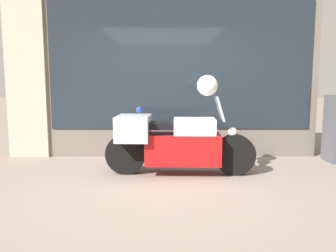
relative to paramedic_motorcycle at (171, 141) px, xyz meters
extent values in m
plane|color=gray|center=(-0.15, -0.55, -0.53)|extent=(60.00, 60.00, 0.00)
cube|color=#6B6056|center=(-0.15, 1.45, 1.16)|extent=(5.86, 0.40, 3.36)
cube|color=#B2A893|center=(-2.71, 1.47, 1.16)|extent=(0.75, 0.55, 3.36)
cube|color=#1E262D|center=(0.19, 1.23, 1.21)|extent=(4.88, 0.02, 2.36)
cube|color=slate|center=(0.15, 1.46, -0.25)|extent=(4.66, 0.30, 0.55)
cube|color=silver|center=(0.15, 1.60, 0.73)|extent=(4.66, 0.02, 1.45)
cube|color=beige|center=(0.15, 1.46, 1.44)|extent=(4.66, 0.30, 0.02)
cube|color=black|center=(-1.61, 1.46, 1.48)|extent=(0.18, 0.04, 0.05)
cube|color=maroon|center=(-0.73, 1.46, 1.48)|extent=(0.18, 0.04, 0.05)
cube|color=navy|center=(0.15, 1.46, 1.48)|extent=(0.18, 0.04, 0.05)
cube|color=#B7B2A8|center=(1.02, 1.46, 1.48)|extent=(0.18, 0.04, 0.05)
cube|color=#C68E19|center=(1.90, 1.46, 1.48)|extent=(0.18, 0.04, 0.05)
cube|color=white|center=(-0.94, 1.39, 0.16)|extent=(0.19, 0.02, 0.27)
cube|color=#2D8E42|center=(1.23, 1.39, 0.16)|extent=(0.19, 0.01, 0.27)
cylinder|color=black|center=(0.98, -0.04, -0.21)|extent=(0.63, 0.16, 0.63)
cylinder|color=black|center=(-0.70, 0.03, -0.21)|extent=(0.63, 0.16, 0.63)
cube|color=#B71414|center=(0.18, -0.01, -0.12)|extent=(1.16, 0.55, 0.46)
cube|color=white|center=(0.36, -0.01, 0.21)|extent=(0.64, 0.48, 0.27)
cube|color=black|center=(-0.08, 0.00, 0.24)|extent=(0.68, 0.40, 0.10)
cube|color=#B7B7BC|center=(-0.57, 0.02, 0.20)|extent=(0.52, 0.69, 0.38)
cube|color=white|center=(-0.57, 0.02, 0.20)|extent=(0.47, 0.70, 0.11)
cube|color=#B2BCC6|center=(0.73, -0.03, 0.50)|extent=(0.15, 0.36, 0.37)
sphere|color=white|center=(0.93, -0.03, 0.14)|extent=(0.14, 0.14, 0.14)
sphere|color=blue|center=(-0.49, 0.02, 0.48)|extent=(0.09, 0.09, 0.09)
sphere|color=white|center=(0.54, -0.02, 0.84)|extent=(0.31, 0.31, 0.31)
camera|label=1|loc=(-0.05, -4.95, 0.86)|focal=35.00mm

